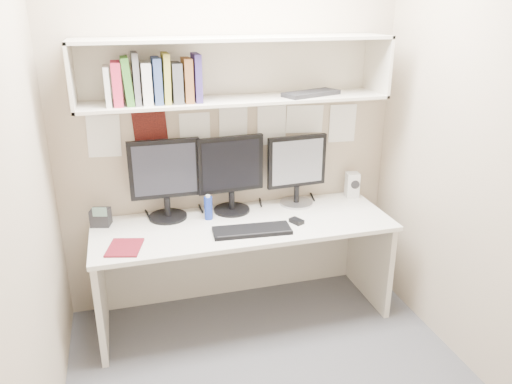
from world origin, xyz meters
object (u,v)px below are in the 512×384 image
object	(u,v)px
desk_phone	(101,217)
monitor_right	(297,168)
monitor_left	(165,177)
speaker	(352,185)
maroon_notebook	(125,248)
desk	(244,269)
monitor_center	(231,172)
keyboard	(252,231)

from	to	relation	value
desk_phone	monitor_right	bearing A→B (deg)	15.23
monitor_right	monitor_left	bearing A→B (deg)	176.23
speaker	desk_phone	size ratio (longest dim) A/B	1.27
speaker	maroon_notebook	bearing A→B (deg)	-155.65
monitor_right	maroon_notebook	distance (m)	1.33
maroon_notebook	desk_phone	bearing A→B (deg)	124.03
desk	maroon_notebook	size ratio (longest dim) A/B	8.49
monitor_left	maroon_notebook	bearing A→B (deg)	-126.86
monitor_center	monitor_right	distance (m)	0.49
desk	keyboard	distance (m)	0.41
monitor_left	keyboard	xyz separation A→B (m)	(0.50, -0.39, -0.28)
monitor_right	maroon_notebook	xyz separation A→B (m)	(-1.24, -0.40, -0.27)
monitor_left	maroon_notebook	distance (m)	0.58
monitor_left	desk_phone	xyz separation A→B (m)	(-0.44, -0.01, -0.24)
desk	desk_phone	size ratio (longest dim) A/B	13.50
monitor_left	monitor_right	bearing A→B (deg)	0.21
desk	speaker	world-z (taller)	speaker
monitor_left	maroon_notebook	world-z (taller)	monitor_left
monitor_left	keyboard	world-z (taller)	monitor_left
monitor_center	monitor_right	xyz separation A→B (m)	(0.49, 0.00, -0.01)
desk_phone	monitor_center	bearing A→B (deg)	15.48
desk	monitor_left	bearing A→B (deg)	155.58
desk	monitor_right	xyz separation A→B (m)	(0.45, 0.22, 0.64)
monitor_right	keyboard	distance (m)	0.64
monitor_left	desk_phone	size ratio (longest dim) A/B	3.72
desk	speaker	xyz separation A→B (m)	(0.91, 0.24, 0.46)
desk_phone	maroon_notebook	bearing A→B (deg)	-55.78
monitor_left	keyboard	bearing A→B (deg)	-37.76
keyboard	monitor_left	bearing A→B (deg)	146.40
speaker	keyboard	bearing A→B (deg)	-145.14
monitor_right	keyboard	bearing A→B (deg)	-142.43
speaker	desk_phone	bearing A→B (deg)	-168.59
monitor_left	desk_phone	distance (m)	0.50
monitor_left	monitor_center	xyz separation A→B (m)	(0.45, 0.00, -0.00)
monitor_left	desk	bearing A→B (deg)	-24.22
desk	monitor_right	size ratio (longest dim) A/B	3.90
monitor_left	monitor_right	world-z (taller)	monitor_left
monitor_right	speaker	bearing A→B (deg)	-0.79
monitor_right	desk_phone	size ratio (longest dim) A/B	3.46
speaker	maroon_notebook	size ratio (longest dim) A/B	0.80
monitor_center	maroon_notebook	bearing A→B (deg)	-156.20
keyboard	monitor_right	bearing A→B (deg)	45.71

